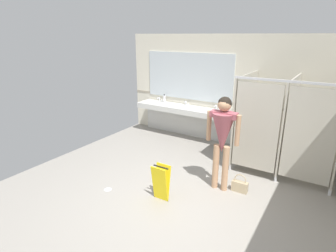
{
  "coord_description": "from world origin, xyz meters",
  "views": [
    {
      "loc": [
        2.16,
        -3.3,
        2.66
      ],
      "look_at": [
        -0.55,
        1.0,
        0.98
      ],
      "focal_mm": 29.49,
      "sensor_mm": 36.0,
      "label": 1
    }
  ],
  "objects_px": {
    "person_standing": "(223,132)",
    "wet_floor_sign": "(161,182)",
    "handbag": "(240,186)",
    "soap_dispenser": "(164,99)"
  },
  "relations": [
    {
      "from": "person_standing",
      "to": "wet_floor_sign",
      "type": "distance_m",
      "value": 1.34
    },
    {
      "from": "person_standing",
      "to": "handbag",
      "type": "relative_size",
      "value": 5.0
    },
    {
      "from": "soap_dispenser",
      "to": "wet_floor_sign",
      "type": "xyz_separation_m",
      "value": [
        1.87,
        -2.99,
        -0.64
      ]
    },
    {
      "from": "handbag",
      "to": "wet_floor_sign",
      "type": "xyz_separation_m",
      "value": [
        -1.05,
        -0.95,
        0.21
      ]
    },
    {
      "from": "handbag",
      "to": "wet_floor_sign",
      "type": "bearing_deg",
      "value": -137.92
    },
    {
      "from": "handbag",
      "to": "soap_dispenser",
      "type": "relative_size",
      "value": 1.51
    },
    {
      "from": "person_standing",
      "to": "soap_dispenser",
      "type": "xyz_separation_m",
      "value": [
        -2.57,
        2.13,
        -0.12
      ]
    },
    {
      "from": "person_standing",
      "to": "soap_dispenser",
      "type": "relative_size",
      "value": 7.54
    },
    {
      "from": "soap_dispenser",
      "to": "wet_floor_sign",
      "type": "height_order",
      "value": "soap_dispenser"
    },
    {
      "from": "handbag",
      "to": "wet_floor_sign",
      "type": "distance_m",
      "value": 1.43
    }
  ]
}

